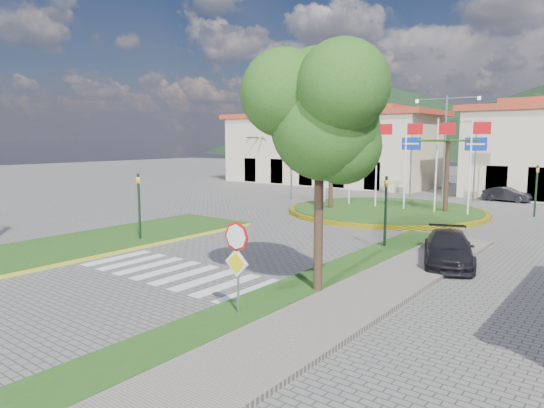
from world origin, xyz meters
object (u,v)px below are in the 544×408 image
Objects in this scene: white_van at (333,181)px; car_dark_b at (507,194)px; stop_sign at (237,254)px; car_dark_a at (368,183)px; car_side_right at (448,249)px; roundabout_island at (386,210)px; deciduous_tree at (320,125)px.

white_van is 16.60m from car_dark_b.
stop_sign is 0.78× the size of car_dark_a.
car_dark_a is at bearing -96.98° from white_van.
white_van is at bearing 116.61° from stop_sign.
stop_sign reaches higher than car_side_right.
roundabout_island is at bearing 104.74° from car_side_right.
deciduous_tree is at bearing -175.05° from car_dark_b.
deciduous_tree is 33.27m from car_dark_a.
car_side_right reaches higher than car_dark_b.
roundabout_island is 3.74× the size of car_dark_b.
stop_sign is at bearing -176.28° from car_dark_b.
car_side_right reaches higher than white_van.
roundabout_island is at bearing -164.37° from car_dark_a.
stop_sign reaches higher than white_van.
car_dark_b is (4.92, 11.01, 0.39)m from roundabout_island.
roundabout_island is 4.79× the size of stop_sign.
car_side_right is at bearing -152.42° from white_van.
white_van is 3.76m from car_dark_a.
deciduous_tree is 34.70m from white_van.
deciduous_tree is 28.40m from car_dark_b.
stop_sign is at bearing -174.18° from car_dark_a.
deciduous_tree is 2.00× the size of car_dark_b.
roundabout_island reaches higher than car_dark_b.
stop_sign reaches higher than car_dark_b.
roundabout_island is 17.31m from white_van.
stop_sign is 4.59m from deciduous_tree.
car_dark_a is at bearing 111.00° from stop_sign.
deciduous_tree reaches higher than car_side_right.
car_dark_a is at bearing 120.81° from roundabout_island.
car_dark_a is (-13.33, 30.14, -4.60)m from deciduous_tree.
white_van reaches higher than car_dark_b.
car_dark_a is 28.48m from car_side_right.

